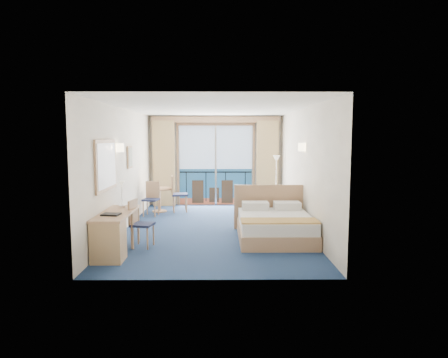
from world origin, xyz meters
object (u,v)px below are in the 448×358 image
at_px(bed, 274,225).
at_px(armchair, 276,204).
at_px(nightstand, 289,213).
at_px(desk, 110,236).
at_px(desk_chair, 138,220).
at_px(floor_lamp, 276,168).
at_px(round_table, 159,194).
at_px(table_chair_b, 152,196).
at_px(table_chair_a, 177,192).

height_order(bed, armchair, bed).
distance_m(nightstand, desk, 4.38).
height_order(armchair, desk_chair, desk_chair).
bearing_deg(armchair, bed, 69.42).
relative_size(nightstand, desk, 0.35).
distance_m(bed, floor_lamp, 3.62).
height_order(bed, nightstand, bed).
xyz_separation_m(desk, desk_chair, (0.32, 0.77, 0.10)).
relative_size(bed, round_table, 2.60).
distance_m(floor_lamp, table_chair_b, 3.64).
distance_m(bed, round_table, 4.09).
bearing_deg(bed, floor_lamp, 81.70).
xyz_separation_m(nightstand, desk_chair, (-3.17, -1.88, 0.23)).
distance_m(bed, table_chair_b, 3.84).
height_order(nightstand, armchair, armchair).
bearing_deg(armchair, nightstand, 91.34).
height_order(desk, table_chair_a, table_chair_a).
distance_m(desk_chair, round_table, 3.55).
bearing_deg(bed, nightstand, 68.22).
bearing_deg(armchair, desk_chair, 30.36).
height_order(bed, floor_lamp, floor_lamp).
xyz_separation_m(armchair, desk, (-3.29, -3.48, 0.06)).
xyz_separation_m(desk, table_chair_a, (0.65, 4.30, 0.16)).
relative_size(desk_chair, table_chair_a, 0.90).
bearing_deg(floor_lamp, nightstand, -89.61).
relative_size(nightstand, desk_chair, 0.61).
distance_m(nightstand, table_chair_b, 3.65).
distance_m(nightstand, round_table, 3.72).
xyz_separation_m(round_table, table_chair_a, (0.48, -0.01, 0.07)).
bearing_deg(nightstand, bed, -111.78).
distance_m(floor_lamp, round_table, 3.41).
relative_size(nightstand, floor_lamp, 0.35).
xyz_separation_m(armchair, desk_chair, (-2.97, -2.71, 0.17)).
distance_m(bed, table_chair_a, 3.77).
bearing_deg(armchair, desk, 34.55).
relative_size(armchair, table_chair_b, 0.84).
distance_m(armchair, table_chair_a, 2.78).
bearing_deg(nightstand, floor_lamp, 90.39).
bearing_deg(table_chair_a, bed, -150.93).
height_order(table_chair_a, table_chair_b, table_chair_a).
xyz_separation_m(desk_chair, table_chair_b, (-0.28, 3.04, -0.00)).
xyz_separation_m(floor_lamp, round_table, (-3.31, -0.50, -0.67)).
bearing_deg(table_chair_b, nightstand, -9.98).
bearing_deg(desk_chair, bed, -66.73).
bearing_deg(nightstand, desk_chair, -149.40).
bearing_deg(table_chair_b, floor_lamp, 24.93).
bearing_deg(table_chair_a, desk, 162.34).
distance_m(desk, table_chair_b, 3.81).
relative_size(bed, table_chair_a, 1.89).
xyz_separation_m(table_chair_a, table_chair_b, (-0.60, -0.49, -0.06)).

